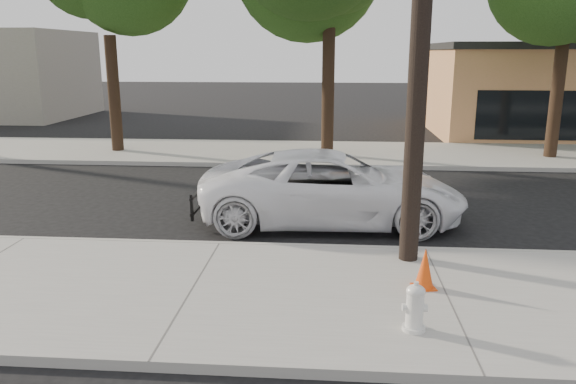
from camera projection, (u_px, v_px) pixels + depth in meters
The scene contains 7 objects.
ground at pixel (237, 219), 13.14m from camera, with size 120.00×120.00×0.00m, color black.
near_sidewalk at pixel (193, 292), 8.96m from camera, with size 90.00×4.40×0.15m, color gray.
far_sidewalk at pixel (275, 153), 21.34m from camera, with size 90.00×5.00×0.15m, color gray.
curb_near at pixel (220, 246), 11.09m from camera, with size 90.00×0.12×0.16m, color #9E9B93.
police_cruiser at pixel (333, 188), 12.69m from camera, with size 2.73×5.92×1.64m, color white.
fire_hydrant at pixel (415, 308), 7.52m from camera, with size 0.34×0.32×0.65m.
traffic_cone at pixel (425, 269), 8.88m from camera, with size 0.40×0.40×0.66m.
Camera 1 is at (2.18, -12.46, 3.81)m, focal length 35.00 mm.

